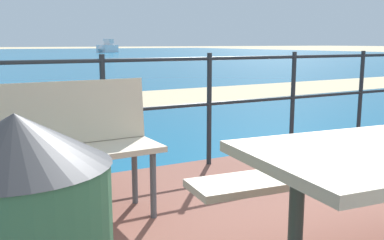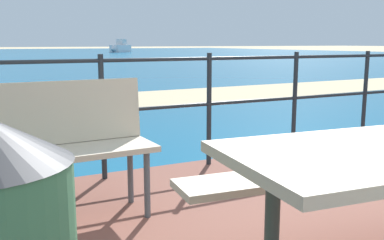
# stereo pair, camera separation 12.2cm
# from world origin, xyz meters

# --- Properties ---
(beach_strip) EXTENTS (54.05, 4.39, 0.01)m
(beach_strip) POSITION_xyz_m (0.00, 7.57, 0.01)
(beach_strip) COLOR tan
(beach_strip) RESTS_ON ground
(park_bench) EXTENTS (1.46, 0.47, 0.88)m
(park_bench) POSITION_xyz_m (-1.60, 1.74, 0.60)
(park_bench) COLOR #BCAD93
(park_bench) RESTS_ON patio_paving
(railing_fence) EXTENTS (5.94, 0.04, 1.02)m
(railing_fence) POSITION_xyz_m (0.00, 2.45, 0.69)
(railing_fence) COLOR #1E2328
(railing_fence) RESTS_ON patio_paving
(boat_near) EXTENTS (3.32, 3.08, 1.56)m
(boat_near) POSITION_xyz_m (13.93, 50.39, 0.56)
(boat_near) COLOR silver
(boat_near) RESTS_ON sea_water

